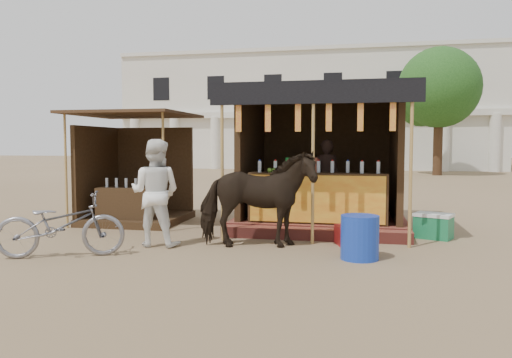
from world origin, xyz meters
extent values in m
plane|color=#846B4C|center=(0.00, 0.00, 0.00)|extent=(120.00, 120.00, 0.00)
cube|color=brown|center=(1.00, 3.50, 0.11)|extent=(3.40, 2.80, 0.22)
cube|color=brown|center=(1.00, 1.95, 0.10)|extent=(3.40, 0.35, 0.20)
cube|color=#392515|center=(1.00, 2.55, 0.69)|extent=(2.60, 0.55, 0.95)
cube|color=orange|center=(1.00, 2.27, 0.69)|extent=(2.50, 0.02, 0.88)
cube|color=#392515|center=(1.00, 4.75, 1.47)|extent=(3.00, 0.12, 2.50)
cube|color=#392515|center=(-0.50, 3.50, 1.47)|extent=(0.12, 2.50, 2.50)
cube|color=#392515|center=(2.50, 3.50, 1.47)|extent=(0.12, 2.50, 2.50)
cube|color=black|center=(1.00, 3.30, 2.75)|extent=(3.60, 3.60, 0.06)
cube|color=black|center=(1.00, 1.52, 2.57)|extent=(3.60, 0.06, 0.36)
cylinder|color=tan|center=(-0.60, 1.55, 1.38)|extent=(0.06, 0.06, 2.75)
cylinder|color=tan|center=(1.00, 1.55, 1.38)|extent=(0.06, 0.06, 2.75)
cylinder|color=tan|center=(2.60, 1.55, 1.38)|extent=(0.06, 0.06, 2.75)
cube|color=red|center=(-0.30, 1.55, 2.20)|extent=(0.10, 0.02, 0.55)
cube|color=red|center=(0.22, 1.55, 2.20)|extent=(0.10, 0.02, 0.55)
cube|color=red|center=(0.74, 1.55, 2.20)|extent=(0.10, 0.02, 0.55)
cube|color=red|center=(1.26, 1.55, 2.20)|extent=(0.10, 0.02, 0.55)
cube|color=red|center=(1.78, 1.55, 2.20)|extent=(0.10, 0.02, 0.55)
cube|color=red|center=(2.30, 1.55, 2.20)|extent=(0.10, 0.02, 0.55)
imported|color=black|center=(1.10, 3.60, 1.01)|extent=(0.58, 0.38, 1.59)
cube|color=#392515|center=(-3.00, 3.20, 0.07)|extent=(2.00, 2.00, 0.15)
cube|color=#392515|center=(-3.00, 4.15, 1.05)|extent=(1.90, 0.10, 2.10)
cube|color=#392515|center=(-3.95, 3.20, 1.05)|extent=(0.10, 1.90, 2.10)
cube|color=#472D19|center=(-3.00, 3.10, 2.35)|extent=(2.40, 2.40, 0.06)
cylinder|color=tan|center=(-4.05, 2.15, 1.18)|extent=(0.05, 0.05, 2.35)
cylinder|color=tan|center=(-1.95, 2.15, 1.18)|extent=(0.05, 0.05, 2.35)
cube|color=#392515|center=(-3.00, 2.70, 0.40)|extent=(1.20, 0.50, 0.80)
imported|color=black|center=(0.13, 1.04, 0.80)|extent=(2.05, 1.25, 1.61)
imported|color=gray|center=(-2.64, -0.22, 0.49)|extent=(1.98, 1.32, 0.98)
imported|color=white|center=(-1.58, 0.87, 0.90)|extent=(0.87, 0.68, 1.79)
cylinder|color=#1637A7|center=(1.79, 0.54, 0.33)|extent=(0.62, 0.62, 0.66)
cube|color=#AD1C20|center=(1.62, 1.62, 0.16)|extent=(0.52, 0.54, 0.32)
cube|color=#1A7544|center=(3.11, 2.50, 0.20)|extent=(0.74, 0.64, 0.40)
cube|color=white|center=(3.11, 2.50, 0.43)|extent=(0.76, 0.66, 0.06)
cube|color=silver|center=(-2.00, 30.00, 4.00)|extent=(26.00, 7.00, 8.00)
cube|color=silver|center=(-2.00, 26.40, 3.70)|extent=(26.00, 0.50, 0.40)
cube|color=silver|center=(-2.00, 26.50, 8.05)|extent=(26.00, 0.30, 0.25)
cylinder|color=silver|center=(-14.00, 26.40, 1.80)|extent=(0.70, 0.70, 3.60)
cylinder|color=silver|center=(-11.00, 26.40, 1.80)|extent=(0.70, 0.70, 3.60)
cylinder|color=silver|center=(-8.00, 26.40, 1.80)|extent=(0.70, 0.70, 3.60)
cylinder|color=silver|center=(-5.00, 26.40, 1.80)|extent=(0.70, 0.70, 3.60)
cylinder|color=silver|center=(-2.00, 26.40, 1.80)|extent=(0.70, 0.70, 3.60)
cylinder|color=silver|center=(1.00, 26.40, 1.80)|extent=(0.70, 0.70, 3.60)
cylinder|color=silver|center=(4.00, 26.40, 1.80)|extent=(0.70, 0.70, 3.60)
cylinder|color=silver|center=(7.00, 26.40, 1.80)|extent=(0.70, 0.70, 3.60)
cylinder|color=silver|center=(10.00, 26.40, 1.80)|extent=(0.70, 0.70, 3.60)
cylinder|color=#382314|center=(6.00, 22.00, 2.00)|extent=(0.50, 0.50, 4.00)
sphere|color=#2D6221|center=(6.00, 22.00, 4.80)|extent=(4.40, 4.40, 4.40)
sphere|color=#2D6221|center=(5.20, 22.60, 4.20)|extent=(2.99, 2.99, 2.99)
camera|label=1|loc=(1.77, -6.94, 1.71)|focal=35.00mm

